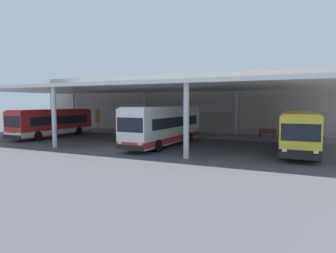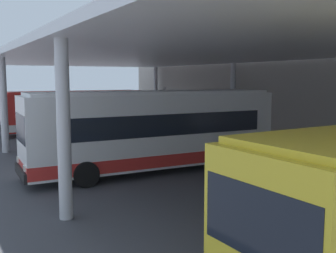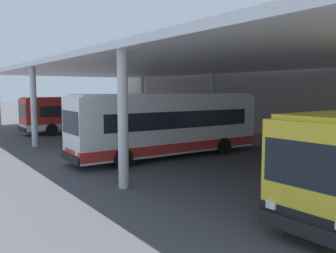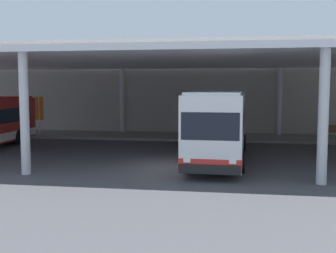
# 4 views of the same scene
# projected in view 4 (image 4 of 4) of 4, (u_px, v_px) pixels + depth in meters

# --- Properties ---
(ground_plane) EXTENTS (200.00, 200.00, 0.00)m
(ground_plane) POSITION_uv_depth(u_px,v_px,m) (174.00, 167.00, 19.80)
(ground_plane) COLOR #47474C
(platform_kerb) EXTENTS (42.00, 4.50, 0.18)m
(platform_kerb) POSITION_uv_depth(u_px,v_px,m) (196.00, 137.00, 31.35)
(platform_kerb) COLOR gray
(platform_kerb) RESTS_ON ground
(station_building_facade) EXTENTS (48.00, 1.60, 7.68)m
(station_building_facade) POSITION_uv_depth(u_px,v_px,m) (200.00, 86.00, 34.20)
(station_building_facade) COLOR #ADA399
(station_building_facade) RESTS_ON ground
(canopy_shelter) EXTENTS (40.00, 17.00, 5.55)m
(canopy_shelter) POSITION_uv_depth(u_px,v_px,m) (187.00, 61.00, 24.71)
(canopy_shelter) COLOR silver
(canopy_shelter) RESTS_ON ground
(bus_second_bay) EXTENTS (2.96, 11.40, 3.57)m
(bus_second_bay) POSITION_uv_depth(u_px,v_px,m) (219.00, 124.00, 21.89)
(bus_second_bay) COLOR white
(bus_second_bay) RESTS_ON ground
(bench_waiting) EXTENTS (1.80, 0.45, 0.92)m
(bench_waiting) POSITION_uv_depth(u_px,v_px,m) (335.00, 131.00, 29.83)
(bench_waiting) COLOR brown
(bench_waiting) RESTS_ON platform_kerb
(banner_sign) EXTENTS (0.70, 0.12, 3.20)m
(banner_sign) POSITION_uv_depth(u_px,v_px,m) (39.00, 111.00, 32.24)
(banner_sign) COLOR #B2B2B7
(banner_sign) RESTS_ON platform_kerb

